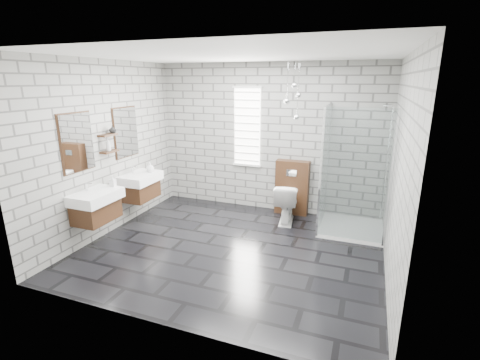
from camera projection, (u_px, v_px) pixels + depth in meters
The scene contains 20 objects.
floor at pixel (232, 249), 5.14m from camera, with size 4.20×3.60×0.02m, color black.
ceiling at pixel (231, 54), 4.38m from camera, with size 4.20×3.60×0.02m, color white.
wall_back at pixel (268, 139), 6.39m from camera, with size 4.20×0.02×2.70m, color #989793.
wall_front at pixel (157, 200), 3.13m from camera, with size 4.20×0.02×2.70m, color #989793.
wall_left at pixel (107, 149), 5.47m from camera, with size 0.02×3.60×2.70m, color #989793.
wall_right at pixel (399, 173), 4.05m from camera, with size 0.02×3.60×2.70m, color #989793.
vanity_left at pixel (94, 198), 5.02m from camera, with size 0.47×0.70×1.57m.
vanity_right at pixel (139, 179), 5.97m from camera, with size 0.47×0.70×1.57m.
shelf_lower at pixel (109, 152), 5.40m from camera, with size 0.14×0.30×0.03m, color #402513.
shelf_upper at pixel (108, 135), 5.33m from camera, with size 0.14×0.30×0.03m, color #402513.
window at pixel (247, 127), 6.44m from camera, with size 0.56×0.05×1.48m.
cistern_panel at pixel (292, 187), 6.35m from camera, with size 0.60×0.20×1.00m, color #402513.
flush_plate at pixel (291, 173), 6.18m from camera, with size 0.18×0.01×0.12m, color silver.
shower_enclosure at pixel (346, 203), 5.55m from camera, with size 1.00×1.00×2.03m.
pendant_cluster at pixel (293, 99), 5.61m from camera, with size 0.26×0.20×0.93m.
toilet at pixel (286, 203), 6.01m from camera, with size 0.39×0.68×0.70m, color white.
soap_bottle_a at pixel (113, 181), 5.21m from camera, with size 0.08×0.08×0.17m, color #B2B2B2.
soap_bottle_b at pixel (150, 167), 6.03m from camera, with size 0.13×0.13×0.17m, color #B2B2B2.
soap_bottle_c at pixel (108, 144), 5.35m from camera, with size 0.08×0.08×0.20m, color #B2B2B2.
vase at pixel (113, 129), 5.41m from camera, with size 0.11×0.11×0.11m, color #B2B2B2.
Camera 1 is at (1.74, -4.32, 2.39)m, focal length 26.00 mm.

